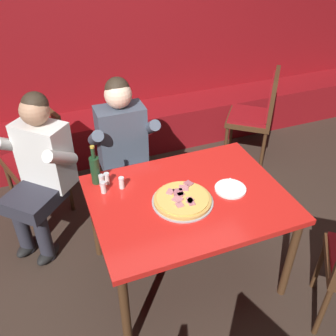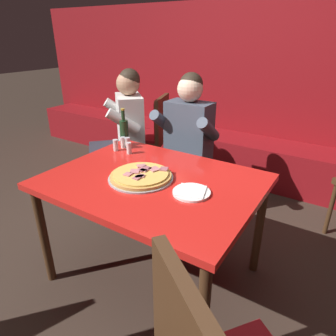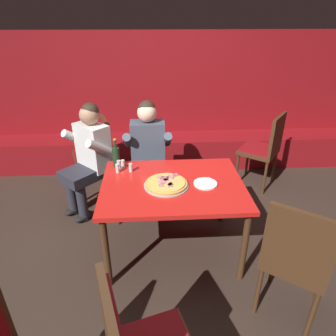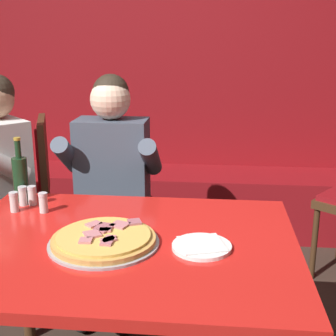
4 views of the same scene
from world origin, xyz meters
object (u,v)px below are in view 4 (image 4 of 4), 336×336
(shaker_oregano, at_px, (23,197))
(dining_chair_side_aisle, at_px, (25,180))
(diner_seated_blue_shirt, at_px, (110,185))
(beer_bottle, at_px, (20,178))
(pizza, at_px, (104,239))
(main_dining_table, at_px, (123,260))
(shaker_red_pepper_flakes, at_px, (14,203))
(shaker_black_pepper, at_px, (43,204))
(shaker_parmesan, at_px, (32,196))
(plate_white_paper, at_px, (202,246))

(shaker_oregano, distance_m, dining_chair_side_aisle, 0.95)
(diner_seated_blue_shirt, bearing_deg, beer_bottle, -127.98)
(pizza, height_order, shaker_oregano, shaker_oregano)
(main_dining_table, height_order, pizza, pizza)
(pizza, xyz_separation_m, shaker_oregano, (-0.44, 0.35, 0.02))
(shaker_oregano, height_order, shaker_red_pepper_flakes, same)
(beer_bottle, relative_size, shaker_black_pepper, 3.40)
(shaker_parmesan, relative_size, shaker_red_pepper_flakes, 1.00)
(shaker_red_pepper_flakes, height_order, diner_seated_blue_shirt, diner_seated_blue_shirt)
(shaker_red_pepper_flakes, relative_size, shaker_black_pepper, 1.00)
(shaker_black_pepper, distance_m, dining_chair_side_aisle, 1.06)
(beer_bottle, xyz_separation_m, shaker_oregano, (0.03, -0.05, -0.07))
(main_dining_table, height_order, beer_bottle, beer_bottle)
(shaker_oregano, xyz_separation_m, dining_chair_side_aisle, (-0.36, 0.86, -0.20))
(main_dining_table, distance_m, shaker_parmesan, 0.58)
(dining_chair_side_aisle, bearing_deg, main_dining_table, -53.89)
(shaker_oregano, bearing_deg, beer_bottle, 117.36)
(pizza, xyz_separation_m, shaker_red_pepper_flakes, (-0.45, 0.28, 0.02))
(pizza, height_order, shaker_parmesan, shaker_parmesan)
(main_dining_table, distance_m, plate_white_paper, 0.30)
(shaker_oregano, relative_size, diner_seated_blue_shirt, 0.07)
(plate_white_paper, distance_m, beer_bottle, 0.92)
(pizza, height_order, plate_white_paper, pizza)
(shaker_red_pepper_flakes, distance_m, diner_seated_blue_shirt, 0.60)
(shaker_parmesan, bearing_deg, pizza, -41.93)
(beer_bottle, bearing_deg, shaker_black_pepper, -40.38)
(beer_bottle, bearing_deg, shaker_parmesan, -32.73)
(plate_white_paper, bearing_deg, beer_bottle, 153.69)
(beer_bottle, relative_size, shaker_red_pepper_flakes, 3.40)
(pizza, height_order, shaker_black_pepper, shaker_black_pepper)
(diner_seated_blue_shirt, bearing_deg, pizza, -78.74)
(diner_seated_blue_shirt, relative_size, dining_chair_side_aisle, 1.32)
(plate_white_paper, bearing_deg, shaker_oregano, 155.90)
(shaker_oregano, relative_size, shaker_parmesan, 1.00)
(shaker_parmesan, relative_size, shaker_black_pepper, 1.00)
(shaker_oregano, height_order, diner_seated_blue_shirt, diner_seated_blue_shirt)
(diner_seated_blue_shirt, bearing_deg, main_dining_table, -74.06)
(shaker_black_pepper, relative_size, diner_seated_blue_shirt, 0.07)
(shaker_parmesan, xyz_separation_m, dining_chair_side_aisle, (-0.39, 0.85, -0.20))
(beer_bottle, height_order, dining_chair_side_aisle, beer_bottle)
(plate_white_paper, distance_m, shaker_oregano, 0.87)
(pizza, relative_size, beer_bottle, 1.36)
(shaker_oregano, bearing_deg, plate_white_paper, -24.10)
(shaker_parmesan, bearing_deg, plate_white_paper, -25.73)
(dining_chair_side_aisle, bearing_deg, pizza, -56.60)
(shaker_parmesan, bearing_deg, diner_seated_blue_shirt, 60.70)
(shaker_parmesan, bearing_deg, shaker_black_pepper, -45.43)
(pizza, height_order, shaker_red_pepper_flakes, shaker_red_pepper_flakes)
(shaker_black_pepper, relative_size, dining_chair_side_aisle, 0.09)
(beer_bottle, xyz_separation_m, dining_chair_side_aisle, (-0.33, 0.81, -0.28))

